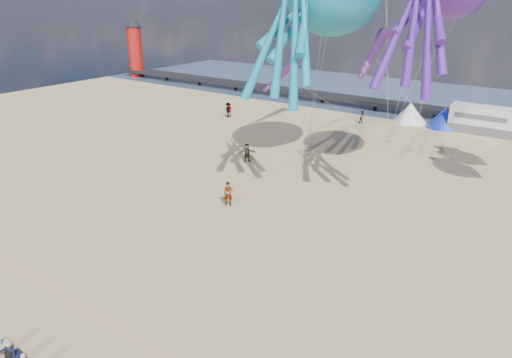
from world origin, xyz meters
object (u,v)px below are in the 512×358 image
object	(u,v)px
motorhome_0	(482,120)
beachgoer_2	(228,110)
sandbag_d	(450,154)
sandbag_a	(308,145)
windsock_mid	(373,54)
sandbag_b	(410,151)
tent_blue	(444,117)
beachgoer_1	(362,117)
sandbag_c	(469,174)
tent_white	(410,113)
standing_person	(228,194)
sandbag_e	(388,142)
beachgoer_3	(229,110)
beachgoer_4	(247,153)
windsock_right	(283,74)
lighthouse	(135,52)

from	to	relation	value
motorhome_0	beachgoer_2	xyz separation A→B (m)	(-27.61, -10.90, -0.57)
beachgoer_2	sandbag_d	xyz separation A→B (m)	(26.90, 0.99, -0.82)
sandbag_a	windsock_mid	world-z (taller)	windsock_mid
beachgoer_2	sandbag_b	distance (m)	23.45
tent_blue	sandbag_d	xyz separation A→B (m)	(3.29, -9.91, -1.09)
beachgoer_1	sandbag_c	xyz separation A→B (m)	(14.44, -10.57, -0.68)
sandbag_b	windsock_mid	distance (m)	13.37
tent_white	standing_person	xyz separation A→B (m)	(-3.05, -31.54, -0.26)
sandbag_c	sandbag_e	distance (m)	10.35
beachgoer_2	sandbag_c	size ratio (longest dim) A/B	3.72
windsock_mid	beachgoer_3	bearing A→B (deg)	150.23
beachgoer_2	sandbag_a	distance (m)	14.90
beachgoer_4	sandbag_d	distance (m)	19.89
beachgoer_3	sandbag_b	xyz separation A→B (m)	(23.46, -0.56, -0.74)
tent_white	windsock_mid	distance (m)	21.98
windsock_right	sandbag_a	bearing A→B (deg)	103.84
standing_person	sandbag_b	xyz separation A→B (m)	(6.87, 20.32, -0.83)
beachgoer_4	windsock_right	size ratio (longest dim) A/B	0.34
tent_white	sandbag_e	distance (m)	9.74
standing_person	windsock_mid	xyz separation A→B (m)	(5.45, 11.60, 9.21)
beachgoer_3	windsock_right	size ratio (longest dim) A/B	0.34
sandbag_a	sandbag_e	world-z (taller)	same
beachgoer_2	windsock_mid	bearing A→B (deg)	-175.70
motorhome_0	sandbag_a	distance (m)	20.56
sandbag_b	beachgoer_4	bearing A→B (deg)	-134.36
tent_white	sandbag_b	world-z (taller)	tent_white
sandbag_a	sandbag_b	distance (m)	10.21
windsock_right	sandbag_c	bearing A→B (deg)	34.08
windsock_mid	sandbag_b	bearing A→B (deg)	73.80
motorhome_0	sandbag_b	bearing A→B (deg)	-110.43
beachgoer_1	lighthouse	bearing A→B (deg)	112.80
beachgoer_1	sandbag_e	distance (m)	7.79
tent_blue	beachgoer_1	distance (m)	9.34
beachgoer_2	windsock_right	world-z (taller)	windsock_right
standing_person	sandbag_e	xyz separation A→B (m)	(3.99, 21.91, -0.83)
beachgoer_4	motorhome_0	bearing A→B (deg)	6.91
lighthouse	sandbag_e	xyz separation A→B (m)	(54.94, -13.63, -4.39)
sandbag_c	windsock_mid	size ratio (longest dim) A/B	0.08
sandbag_e	windsock_right	distance (m)	15.22
tent_white	sandbag_e	size ratio (longest dim) A/B	8.00
tent_blue	sandbag_e	distance (m)	10.16
beachgoer_1	sandbag_e	size ratio (longest dim) A/B	3.14
beachgoer_3	windsock_mid	world-z (taller)	windsock_mid
beachgoer_3	sandbag_e	bearing A→B (deg)	-3.23
lighthouse	windsock_mid	distance (m)	61.53
motorhome_0	sandbag_c	distance (m)	14.80
beachgoer_1	beachgoer_4	size ratio (longest dim) A/B	0.91
tent_blue	beachgoer_3	xyz separation A→B (m)	(-23.64, -10.66, -0.35)
sandbag_a	tent_white	bearing A→B (deg)	70.58
tent_white	sandbag_d	distance (m)	12.35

